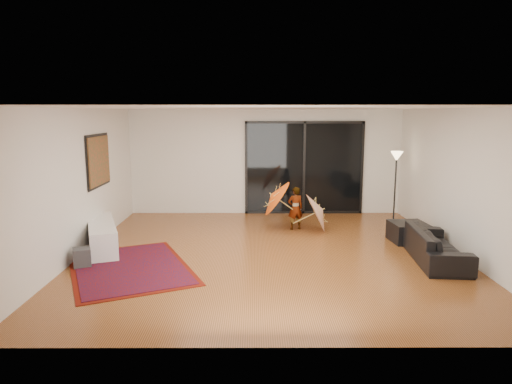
{
  "coord_description": "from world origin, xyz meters",
  "views": [
    {
      "loc": [
        -0.28,
        -8.27,
        2.63
      ],
      "look_at": [
        -0.26,
        0.42,
        1.1
      ],
      "focal_mm": 32.0,
      "sensor_mm": 36.0,
      "label": 1
    }
  ],
  "objects_px": {
    "media_console": "(102,235)",
    "ottoman": "(408,232)",
    "sofa": "(436,245)",
    "child": "(295,208)"
  },
  "relations": [
    {
      "from": "media_console",
      "to": "sofa",
      "type": "relative_size",
      "value": 0.99
    },
    {
      "from": "sofa",
      "to": "child",
      "type": "xyz_separation_m",
      "value": [
        -2.31,
        2.23,
        0.21
      ]
    },
    {
      "from": "media_console",
      "to": "ottoman",
      "type": "height_order",
      "value": "media_console"
    },
    {
      "from": "sofa",
      "to": "ottoman",
      "type": "distance_m",
      "value": 1.23
    },
    {
      "from": "ottoman",
      "to": "child",
      "type": "height_order",
      "value": "child"
    },
    {
      "from": "ottoman",
      "to": "media_console",
      "type": "bearing_deg",
      "value": -175.51
    },
    {
      "from": "sofa",
      "to": "child",
      "type": "relative_size",
      "value": 1.98
    },
    {
      "from": "media_console",
      "to": "ottoman",
      "type": "distance_m",
      "value": 6.14
    },
    {
      "from": "sofa",
      "to": "media_console",
      "type": "bearing_deg",
      "value": 88.15
    },
    {
      "from": "media_console",
      "to": "sofa",
      "type": "bearing_deg",
      "value": -27.67
    }
  ]
}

